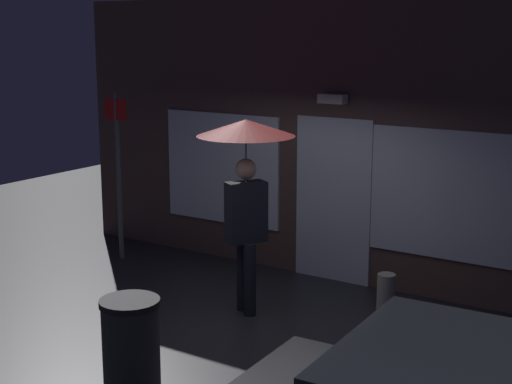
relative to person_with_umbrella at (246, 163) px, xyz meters
The scene contains 6 objects.
ground_plane 1.91m from the person_with_umbrella, 61.88° to the right, with size 18.00×18.00×0.00m, color #26262B.
building_facade 1.85m from the person_with_umbrella, 81.55° to the left, with size 8.54×0.48×3.75m.
person_with_umbrella is the anchor object (origin of this frame).
street_sign_post 2.92m from the person_with_umbrella, 163.63° to the left, with size 0.40×0.07×2.46m.
sidewalk_bollard 2.23m from the person_with_umbrella, 19.22° to the left, with size 0.21×0.21×0.61m, color #B2A899.
trash_bin 2.71m from the person_with_umbrella, 82.82° to the right, with size 0.55×0.55×0.94m.
Camera 1 is at (4.55, -6.66, 3.33)m, focal length 53.54 mm.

